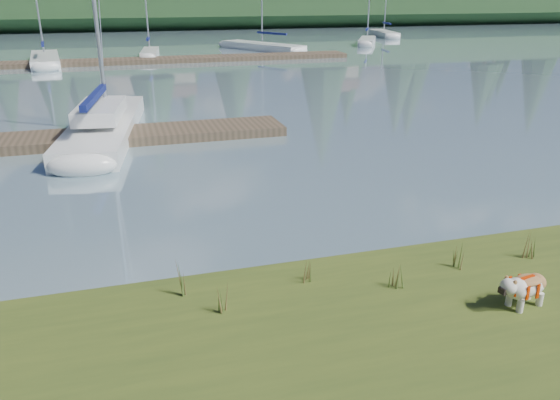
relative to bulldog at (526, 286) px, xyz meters
name	(u,v)px	position (x,y,z in m)	size (l,w,h in m)	color
ground	(138,63)	(-4.03, 33.77, -0.68)	(200.00, 200.00, 0.00)	#819FAC
ridge	(122,7)	(-4.03, 76.77, 1.82)	(200.00, 20.00, 5.00)	#1A3218
bulldog	(526,286)	(0.00, 0.00, 0.00)	(0.90, 0.46, 0.53)	silver
sailboat_main	(107,119)	(-5.90, 14.30, -0.26)	(3.14, 9.77, 13.74)	white
dock_near	(38,141)	(-8.03, 12.77, -0.53)	(16.00, 2.00, 0.30)	#4C3D2C
dock_far	(167,60)	(-2.03, 33.77, -0.53)	(26.00, 2.20, 0.30)	#4C3D2C
sailboat_bg_1	(45,58)	(-10.10, 35.76, -0.35)	(2.60, 8.79, 12.84)	white
sailboat_bg_2	(150,52)	(-2.93, 37.24, -0.34)	(1.76, 5.68, 8.66)	white
sailboat_bg_3	(255,45)	(5.91, 40.36, -0.36)	(6.23, 9.08, 13.63)	white
sailboat_bg_4	(367,40)	(17.07, 42.38, -0.35)	(4.16, 6.30, 9.70)	white
sailboat_bg_5	(382,33)	(22.60, 50.59, -0.36)	(2.95, 7.96, 11.18)	white
weed_0	(223,298)	(-4.25, 1.02, -0.07)	(0.17, 0.14, 0.61)	#475B23
weed_1	(306,272)	(-2.83, 1.55, -0.15)	(0.17, 0.14, 0.43)	#475B23
weed_2	(460,255)	(-0.22, 1.29, -0.10)	(0.17, 0.14, 0.54)	#475B23
weed_3	(179,279)	(-4.79, 1.72, -0.06)	(0.17, 0.14, 0.64)	#475B23
weed_4	(395,278)	(-1.56, 0.98, -0.15)	(0.17, 0.14, 0.43)	#475B23
weed_5	(531,246)	(1.13, 1.24, -0.11)	(0.17, 0.14, 0.54)	#475B23
mud_lip	(224,289)	(-4.03, 2.17, -0.61)	(60.00, 0.50, 0.14)	#33281C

